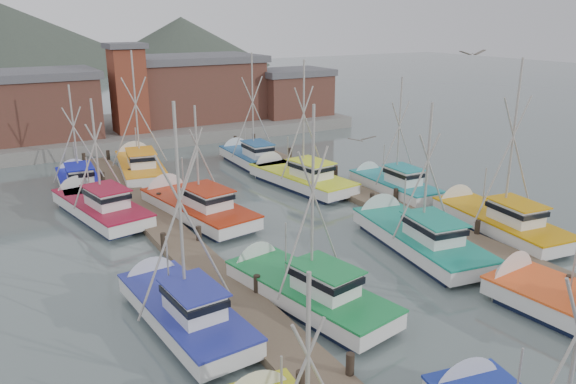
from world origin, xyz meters
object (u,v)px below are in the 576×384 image
lookout_tower (128,88)px  boat_4 (300,288)px  boat_8 (193,206)px  boat_12 (140,165)px

lookout_tower → boat_4: size_ratio=0.88×
boat_4 → boat_8: bearing=79.4°
boat_8 → boat_12: 11.67m
lookout_tower → boat_4: 36.56m
lookout_tower → boat_12: size_ratio=0.80×
lookout_tower → boat_8: size_ratio=0.81×
boat_8 → boat_12: bearing=80.9°
boat_4 → boat_8: boat_4 is taller
boat_8 → boat_4: bearing=-99.6°
boat_12 → lookout_tower: bearing=86.6°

